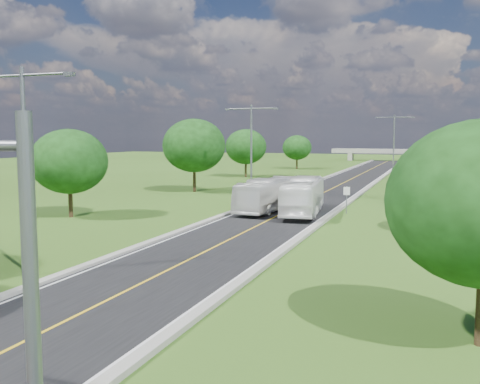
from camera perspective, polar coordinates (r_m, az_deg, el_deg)
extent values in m
plane|color=#2F4C15|center=(69.85, 9.92, 0.38)|extent=(260.00, 260.00, 0.00)
cube|color=black|center=(75.73, 10.74, 0.82)|extent=(8.00, 150.00, 0.06)
cube|color=gray|center=(76.54, 7.60, 0.99)|extent=(0.50, 150.00, 0.22)
cube|color=gray|center=(75.14, 13.94, 0.77)|extent=(0.50, 150.00, 0.22)
cylinder|color=slate|center=(10.47, -21.29, -12.05)|extent=(0.28, 0.28, 7.20)
cylinder|color=slate|center=(47.29, 11.30, -0.85)|extent=(0.08, 0.08, 2.40)
cube|color=white|center=(47.17, 11.31, 0.11)|extent=(0.55, 0.04, 0.70)
cube|color=gray|center=(150.19, 11.72, 3.71)|extent=(1.20, 3.00, 2.00)
cube|color=gray|center=(148.52, 19.38, 3.47)|extent=(1.20, 3.00, 2.00)
cube|color=gray|center=(148.97, 15.54, 4.21)|extent=(30.00, 3.00, 1.20)
cylinder|color=slate|center=(27.59, -21.86, 1.91)|extent=(0.22, 0.22, 10.00)
cylinder|color=slate|center=(26.76, -19.99, 11.74)|extent=(2.80, 0.12, 0.12)
cube|color=slate|center=(25.94, -17.74, 11.90)|extent=(0.50, 0.25, 0.18)
cylinder|color=slate|center=(56.53, 1.21, 4.24)|extent=(0.22, 0.22, 10.00)
cylinder|color=slate|center=(57.04, -0.12, 8.88)|extent=(2.80, 0.12, 0.12)
cylinder|color=slate|center=(56.13, 2.59, 8.92)|extent=(2.80, 0.12, 0.12)
cube|color=slate|center=(57.51, -1.35, 8.80)|extent=(0.50, 0.25, 0.18)
cube|color=slate|center=(55.74, 3.88, 8.88)|extent=(0.50, 0.25, 0.18)
cylinder|color=slate|center=(86.65, 16.07, 4.63)|extent=(0.22, 0.22, 10.00)
cylinder|color=slate|center=(86.79, 15.23, 7.70)|extent=(2.80, 0.12, 0.12)
cylinder|color=slate|center=(86.58, 17.09, 7.65)|extent=(2.80, 0.12, 0.12)
cube|color=slate|center=(86.92, 14.37, 7.68)|extent=(0.50, 0.25, 0.18)
cube|color=slate|center=(86.51, 17.96, 7.59)|extent=(0.50, 0.25, 0.18)
cylinder|color=black|center=(46.54, -17.62, -0.94)|extent=(0.36, 0.36, 2.70)
ellipsoid|color=#12340E|center=(46.27, -17.75, 3.12)|extent=(6.30, 6.30, 5.36)
cylinder|color=black|center=(64.74, -4.88, 1.45)|extent=(0.36, 0.36, 3.24)
ellipsoid|color=#12340E|center=(64.55, -4.91, 4.96)|extent=(7.56, 7.56, 6.43)
cylinder|color=black|center=(87.67, 0.62, 2.55)|extent=(0.36, 0.36, 2.88)
ellipsoid|color=#12340E|center=(87.53, 0.62, 4.85)|extent=(6.72, 6.72, 5.71)
cylinder|color=black|center=(109.90, 6.08, 3.13)|extent=(0.36, 0.36, 2.52)
ellipsoid|color=#12340E|center=(109.79, 6.10, 4.74)|extent=(5.88, 5.88, 5.00)
cylinder|color=black|center=(60.69, 22.60, 0.36)|extent=(0.36, 0.36, 2.52)
ellipsoid|color=#12340E|center=(60.49, 22.71, 3.27)|extent=(5.88, 5.88, 5.00)
cylinder|color=black|center=(84.67, 23.34, 1.99)|extent=(0.36, 0.36, 3.06)
ellipsoid|color=#12340E|center=(84.52, 23.45, 4.52)|extent=(7.14, 7.14, 6.07)
cylinder|color=black|center=(108.55, 21.37, 2.67)|extent=(0.36, 0.36, 2.34)
ellipsoid|color=#12340E|center=(108.44, 21.43, 4.17)|extent=(5.46, 5.46, 4.64)
cylinder|color=black|center=(128.62, 22.79, 3.15)|extent=(0.36, 0.36, 2.70)
ellipsoid|color=#12340E|center=(128.52, 22.85, 4.62)|extent=(6.30, 6.30, 5.36)
imported|color=white|center=(46.14, 6.77, -0.43)|extent=(3.93, 11.34, 3.09)
imported|color=silver|center=(47.86, 2.99, -0.27)|extent=(3.15, 10.64, 2.92)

